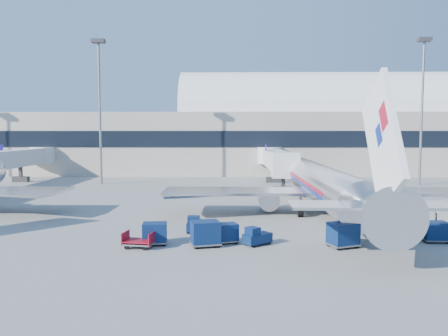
{
  "coord_description": "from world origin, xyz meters",
  "views": [
    {
      "loc": [
        0.85,
        -38.35,
        8.13
      ],
      "look_at": [
        -0.06,
        6.0,
        4.55
      ],
      "focal_mm": 35.0,
      "sensor_mm": 36.0,
      "label": 1
    }
  ],
  "objects_px": {
    "airliner_main": "(326,186)",
    "mast_west": "(99,90)",
    "cart_train_a": "(226,233)",
    "cart_open_red": "(139,242)",
    "mast_east": "(423,89)",
    "tug_lead": "(256,237)",
    "jetbridge_near": "(275,159)",
    "cart_train_b": "(205,233)",
    "tug_left": "(194,224)",
    "cart_solo_far": "(435,231)",
    "jetbridge_mid": "(13,159)",
    "tug_right": "(397,230)",
    "barrier_near": "(417,216)",
    "cart_solo_near": "(343,234)",
    "cart_train_c": "(155,233)"
  },
  "relations": [
    {
      "from": "airliner_main",
      "to": "mast_west",
      "type": "bearing_deg",
      "value": 139.64
    },
    {
      "from": "cart_train_a",
      "to": "cart_open_red",
      "type": "height_order",
      "value": "cart_train_a"
    },
    {
      "from": "mast_east",
      "to": "tug_lead",
      "type": "bearing_deg",
      "value": -126.43
    },
    {
      "from": "jetbridge_near",
      "to": "cart_train_b",
      "type": "relative_size",
      "value": 11.38
    },
    {
      "from": "tug_lead",
      "to": "tug_left",
      "type": "xyz_separation_m",
      "value": [
        -4.9,
        4.12,
        0.02
      ]
    },
    {
      "from": "tug_lead",
      "to": "jetbridge_near",
      "type": "bearing_deg",
      "value": 44.51
    },
    {
      "from": "cart_solo_far",
      "to": "jetbridge_near",
      "type": "bearing_deg",
      "value": 103.55
    },
    {
      "from": "jetbridge_mid",
      "to": "tug_right",
      "type": "bearing_deg",
      "value": -37.02
    },
    {
      "from": "tug_left",
      "to": "barrier_near",
      "type": "bearing_deg",
      "value": -74.49
    },
    {
      "from": "cart_train_b",
      "to": "jetbridge_mid",
      "type": "bearing_deg",
      "value": 115.64
    },
    {
      "from": "mast_west",
      "to": "cart_train_b",
      "type": "xyz_separation_m",
      "value": [
        18.89,
        -37.63,
        -13.82
      ]
    },
    {
      "from": "tug_lead",
      "to": "cart_solo_near",
      "type": "bearing_deg",
      "value": -42.82
    },
    {
      "from": "barrier_near",
      "to": "tug_right",
      "type": "xyz_separation_m",
      "value": [
        -4.56,
        -7.27,
        0.27
      ]
    },
    {
      "from": "mast_east",
      "to": "cart_solo_far",
      "type": "relative_size",
      "value": 12.84
    },
    {
      "from": "tug_lead",
      "to": "cart_solo_near",
      "type": "height_order",
      "value": "cart_solo_near"
    },
    {
      "from": "airliner_main",
      "to": "cart_solo_near",
      "type": "distance_m",
      "value": 12.43
    },
    {
      "from": "jetbridge_near",
      "to": "barrier_near",
      "type": "height_order",
      "value": "jetbridge_near"
    },
    {
      "from": "tug_left",
      "to": "tug_lead",
      "type": "bearing_deg",
      "value": -128.51
    },
    {
      "from": "jetbridge_mid",
      "to": "cart_train_c",
      "type": "relative_size",
      "value": 14.1
    },
    {
      "from": "jetbridge_near",
      "to": "mast_west",
      "type": "xyz_separation_m",
      "value": [
        -27.6,
        -0.81,
        10.86
      ]
    },
    {
      "from": "mast_west",
      "to": "cart_train_a",
      "type": "bearing_deg",
      "value": -60.91
    },
    {
      "from": "airliner_main",
      "to": "cart_solo_near",
      "type": "height_order",
      "value": "airliner_main"
    },
    {
      "from": "mast_east",
      "to": "tug_lead",
      "type": "relative_size",
      "value": 9.92
    },
    {
      "from": "cart_solo_near",
      "to": "cart_solo_far",
      "type": "xyz_separation_m",
      "value": [
        7.26,
        1.66,
        -0.12
      ]
    },
    {
      "from": "cart_train_b",
      "to": "cart_open_red",
      "type": "height_order",
      "value": "cart_train_b"
    },
    {
      "from": "jetbridge_mid",
      "to": "tug_lead",
      "type": "relative_size",
      "value": 12.08
    },
    {
      "from": "cart_solo_far",
      "to": "tug_lead",
      "type": "bearing_deg",
      "value": -174.35
    },
    {
      "from": "airliner_main",
      "to": "cart_train_b",
      "type": "relative_size",
      "value": 15.42
    },
    {
      "from": "jetbridge_mid",
      "to": "tug_right",
      "type": "distance_m",
      "value": 60.01
    },
    {
      "from": "airliner_main",
      "to": "jetbridge_near",
      "type": "bearing_deg",
      "value": 95.22
    },
    {
      "from": "airliner_main",
      "to": "cart_solo_far",
      "type": "distance_m",
      "value": 12.28
    },
    {
      "from": "jetbridge_near",
      "to": "cart_train_c",
      "type": "distance_m",
      "value": 40.09
    },
    {
      "from": "tug_right",
      "to": "cart_open_red",
      "type": "bearing_deg",
      "value": -148.29
    },
    {
      "from": "cart_open_red",
      "to": "mast_east",
      "type": "bearing_deg",
      "value": 56.0
    },
    {
      "from": "jetbridge_near",
      "to": "tug_left",
      "type": "relative_size",
      "value": 12.71
    },
    {
      "from": "cart_solo_near",
      "to": "cart_open_red",
      "type": "relative_size",
      "value": 1.06
    },
    {
      "from": "airliner_main",
      "to": "tug_lead",
      "type": "bearing_deg",
      "value": -122.49
    },
    {
      "from": "airliner_main",
      "to": "mast_east",
      "type": "xyz_separation_m",
      "value": [
        20.0,
        25.49,
        11.87
      ]
    },
    {
      "from": "cart_open_red",
      "to": "cart_train_b",
      "type": "bearing_deg",
      "value": 15.34
    },
    {
      "from": "tug_lead",
      "to": "cart_solo_far",
      "type": "distance_m",
      "value": 13.43
    },
    {
      "from": "airliner_main",
      "to": "cart_train_a",
      "type": "bearing_deg",
      "value": -130.82
    },
    {
      "from": "mast_west",
      "to": "cart_train_c",
      "type": "height_order",
      "value": "mast_west"
    },
    {
      "from": "cart_train_a",
      "to": "cart_train_c",
      "type": "relative_size",
      "value": 1.02
    },
    {
      "from": "mast_west",
      "to": "barrier_near",
      "type": "height_order",
      "value": "mast_west"
    },
    {
      "from": "mast_west",
      "to": "cart_train_c",
      "type": "bearing_deg",
      "value": -67.81
    },
    {
      "from": "tug_left",
      "to": "cart_train_a",
      "type": "distance_m",
      "value": 4.49
    },
    {
      "from": "mast_west",
      "to": "cart_open_red",
      "type": "relative_size",
      "value": 9.88
    },
    {
      "from": "jetbridge_near",
      "to": "airliner_main",
      "type": "bearing_deg",
      "value": -84.78
    },
    {
      "from": "tug_lead",
      "to": "cart_train_b",
      "type": "relative_size",
      "value": 0.94
    },
    {
      "from": "cart_solo_near",
      "to": "tug_left",
      "type": "bearing_deg",
      "value": 135.4
    }
  ]
}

